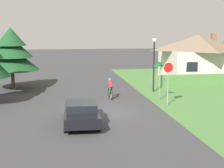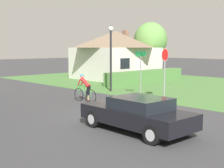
# 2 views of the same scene
# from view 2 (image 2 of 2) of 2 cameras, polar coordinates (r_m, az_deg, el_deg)

# --- Properties ---
(ground_plane) EXTENTS (140.00, 140.00, 0.00)m
(ground_plane) POSITION_cam_2_polar(r_m,az_deg,el_deg) (13.73, 2.92, -6.09)
(ground_plane) COLOR #38383A
(grass_verge_right) EXTENTS (16.00, 36.00, 0.01)m
(grass_verge_right) POSITION_cam_2_polar(r_m,az_deg,el_deg) (25.59, 14.79, -0.36)
(grass_verge_right) COLOR #477538
(grass_verge_right) RESTS_ON ground
(cottage_house) EXTENTS (7.47, 7.11, 4.82)m
(cottage_house) POSITION_cam_2_polar(r_m,az_deg,el_deg) (30.94, 0.63, 5.51)
(cottage_house) COLOR beige
(cottage_house) RESTS_ON ground
(hedge_row) EXTENTS (9.33, 0.90, 1.08)m
(hedge_row) POSITION_cam_2_polar(r_m,az_deg,el_deg) (27.32, 6.31, 1.38)
(hedge_row) COLOR #4C7A3D
(hedge_row) RESTS_ON ground
(sedan_left_lane) EXTENTS (2.01, 4.40, 1.26)m
(sedan_left_lane) POSITION_cam_2_polar(r_m,az_deg,el_deg) (11.38, 4.64, -5.46)
(sedan_left_lane) COLOR black
(sedan_left_lane) RESTS_ON ground
(cyclist) EXTENTS (0.44, 1.81, 1.56)m
(cyclist) POSITION_cam_2_polar(r_m,az_deg,el_deg) (17.56, -4.94, -0.86)
(cyclist) COLOR black
(cyclist) RESTS_ON ground
(stop_sign) EXTENTS (0.73, 0.09, 3.00)m
(stop_sign) POSITION_cam_2_polar(r_m,az_deg,el_deg) (18.03, 9.62, 3.67)
(stop_sign) COLOR gray
(stop_sign) RESTS_ON ground
(street_lamp) EXTENTS (0.34, 0.34, 4.56)m
(street_lamp) POSITION_cam_2_polar(r_m,az_deg,el_deg) (21.62, -0.22, 6.36)
(street_lamp) COLOR black
(street_lamp) RESTS_ON ground
(street_name_sign) EXTENTS (0.90, 0.90, 2.82)m
(street_name_sign) POSITION_cam_2_polar(r_m,az_deg,el_deg) (19.15, 5.26, 3.37)
(street_name_sign) COLOR gray
(street_name_sign) RESTS_ON ground
(deciduous_tree_right) EXTENTS (3.55, 3.55, 5.74)m
(deciduous_tree_right) POSITION_cam_2_polar(r_m,az_deg,el_deg) (33.81, 7.04, 8.01)
(deciduous_tree_right) COLOR #4C3823
(deciduous_tree_right) RESTS_ON ground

